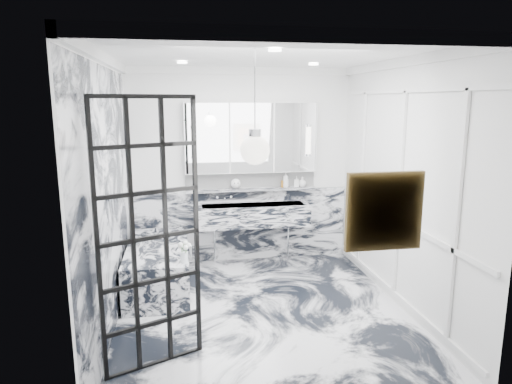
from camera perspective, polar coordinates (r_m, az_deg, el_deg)
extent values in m
plane|color=silver|center=(5.34, 0.75, -14.67)|extent=(3.60, 3.60, 0.00)
plane|color=white|center=(4.82, 0.84, 16.82)|extent=(3.60, 3.60, 0.00)
plane|color=white|center=(6.64, -1.97, 3.20)|extent=(3.60, 0.00, 3.60)
plane|color=white|center=(3.18, 6.60, -5.93)|extent=(3.60, 0.00, 3.60)
plane|color=white|center=(4.87, -18.07, -0.36)|extent=(0.00, 3.60, 3.60)
plane|color=white|center=(5.40, 17.74, 0.78)|extent=(0.00, 3.60, 3.60)
cube|color=silver|center=(6.80, -1.89, -4.15)|extent=(3.18, 0.05, 1.05)
cube|color=silver|center=(4.88, -17.85, -1.04)|extent=(0.02, 3.56, 2.68)
cube|color=white|center=(5.41, 17.49, -0.27)|extent=(0.03, 3.40, 2.30)
imported|color=#8C5919|center=(6.70, 3.73, 1.55)|extent=(0.10, 0.10, 0.23)
imported|color=#4C4C51|center=(6.75, 5.09, 1.31)|extent=(0.09, 0.09, 0.16)
imported|color=silver|center=(6.77, 5.81, 1.28)|extent=(0.14, 0.14, 0.15)
sphere|color=white|center=(6.58, -2.56, 1.05)|extent=(0.14, 0.14, 0.14)
cylinder|color=#8C5919|center=(6.70, 3.29, 1.01)|extent=(0.04, 0.04, 0.10)
cylinder|color=silver|center=(5.25, -8.93, -8.06)|extent=(0.09, 0.09, 0.12)
cube|color=#C15913|center=(3.37, 15.73, -2.34)|extent=(0.47, 0.05, 0.47)
sphere|color=white|center=(3.72, -0.14, 5.28)|extent=(0.24, 0.24, 0.24)
cube|color=silver|center=(6.56, -0.35, -2.87)|extent=(1.60, 0.45, 0.30)
cube|color=silver|center=(6.64, -0.58, 0.32)|extent=(1.90, 0.14, 0.04)
cube|color=white|center=(6.68, -0.66, 1.56)|extent=(1.90, 0.03, 0.23)
cube|color=white|center=(6.54, -0.60, 6.79)|extent=(1.90, 0.16, 1.00)
cylinder|color=white|center=(6.38, -7.81, 6.20)|extent=(0.07, 0.07, 0.40)
cylinder|color=white|center=(6.63, 6.60, 6.43)|extent=(0.07, 0.07, 0.40)
cube|color=silver|center=(5.99, -12.08, -9.08)|extent=(0.75, 1.65, 0.55)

